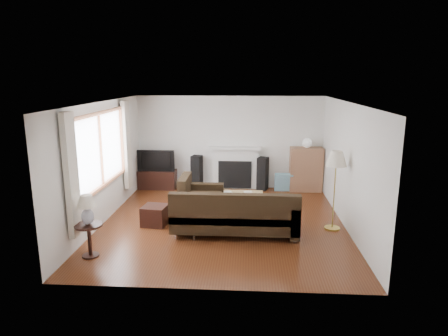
# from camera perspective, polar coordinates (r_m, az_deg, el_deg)

# --- Properties ---
(room) EXTENTS (5.10, 5.60, 2.54)m
(room) POSITION_cam_1_polar(r_m,az_deg,el_deg) (8.14, -0.13, 0.56)
(room) COLOR #522612
(room) RESTS_ON ground
(window) EXTENTS (0.12, 2.74, 1.54)m
(window) POSITION_cam_1_polar(r_m,az_deg,el_deg) (8.41, -17.14, 2.47)
(window) COLOR #945736
(window) RESTS_ON room
(curtain_near) EXTENTS (0.10, 0.35, 2.10)m
(curtain_near) POSITION_cam_1_polar(r_m,az_deg,el_deg) (7.05, -20.98, -1.02)
(curtain_near) COLOR beige
(curtain_near) RESTS_ON room
(curtain_far) EXTENTS (0.10, 0.35, 2.10)m
(curtain_far) POSITION_cam_1_polar(r_m,az_deg,el_deg) (9.84, -13.73, 3.23)
(curtain_far) COLOR beige
(curtain_far) RESTS_ON room
(fireplace) EXTENTS (1.40, 0.26, 1.15)m
(fireplace) POSITION_cam_1_polar(r_m,az_deg,el_deg) (10.85, 1.58, 0.05)
(fireplace) COLOR white
(fireplace) RESTS_ON room
(tv_stand) EXTENTS (1.01, 0.46, 0.51)m
(tv_stand) POSITION_cam_1_polar(r_m,az_deg,el_deg) (11.06, -9.47, -1.59)
(tv_stand) COLOR black
(tv_stand) RESTS_ON ground
(television) EXTENTS (1.00, 0.13, 0.58)m
(television) POSITION_cam_1_polar(r_m,az_deg,el_deg) (10.94, -9.57, 1.16)
(television) COLOR black
(television) RESTS_ON tv_stand
(speaker_left) EXTENTS (0.31, 0.35, 0.91)m
(speaker_left) POSITION_cam_1_polar(r_m,az_deg,el_deg) (10.87, -3.90, -0.60)
(speaker_left) COLOR black
(speaker_left) RESTS_ON ground
(speaker_right) EXTENTS (0.34, 0.37, 0.89)m
(speaker_right) POSITION_cam_1_polar(r_m,az_deg,el_deg) (10.78, 5.54, -0.80)
(speaker_right) COLOR black
(speaker_right) RESTS_ON ground
(bookshelf) EXTENTS (0.85, 0.40, 1.17)m
(bookshelf) POSITION_cam_1_polar(r_m,az_deg,el_deg) (10.83, 11.62, -0.18)
(bookshelf) COLOR #916043
(bookshelf) RESTS_ON ground
(globe_lamp) EXTENTS (0.25, 0.25, 0.25)m
(globe_lamp) POSITION_cam_1_polar(r_m,az_deg,el_deg) (10.70, 11.79, 3.52)
(globe_lamp) COLOR white
(globe_lamp) RESTS_ON bookshelf
(sectional_sofa) EXTENTS (2.63, 1.92, 0.85)m
(sectional_sofa) POSITION_cam_1_polar(r_m,az_deg,el_deg) (7.77, 1.57, -6.40)
(sectional_sofa) COLOR black
(sectional_sofa) RESTS_ON ground
(coffee_table) EXTENTS (1.12, 0.63, 0.44)m
(coffee_table) POSITION_cam_1_polar(r_m,az_deg,el_deg) (9.04, 1.99, -4.95)
(coffee_table) COLOR #A0804C
(coffee_table) RESTS_ON ground
(footstool) EXTENTS (0.54, 0.54, 0.40)m
(footstool) POSITION_cam_1_polar(r_m,az_deg,el_deg) (8.40, -9.83, -6.67)
(footstool) COLOR black
(footstool) RESTS_ON ground
(floor_lamp) EXTENTS (0.42, 0.42, 1.59)m
(floor_lamp) POSITION_cam_1_polar(r_m,az_deg,el_deg) (8.18, 15.49, -3.15)
(floor_lamp) COLOR gold
(floor_lamp) RESTS_ON ground
(side_table) EXTENTS (0.46, 0.46, 0.58)m
(side_table) POSITION_cam_1_polar(r_m,az_deg,el_deg) (7.23, -18.65, -9.77)
(side_table) COLOR black
(side_table) RESTS_ON ground
(table_lamp) EXTENTS (0.31, 0.31, 0.51)m
(table_lamp) POSITION_cam_1_polar(r_m,az_deg,el_deg) (7.04, -18.97, -5.69)
(table_lamp) COLOR silver
(table_lamp) RESTS_ON side_table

